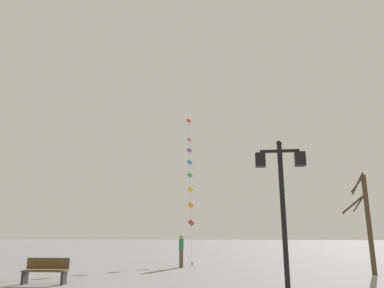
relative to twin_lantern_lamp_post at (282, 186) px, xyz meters
name	(u,v)px	position (x,y,z in m)	size (l,w,h in m)	color
ground_plane	(225,263)	(-2.10, 12.36, -3.04)	(160.00, 160.00, 0.00)	gray
twin_lantern_lamp_post	(282,186)	(0.00, 0.00, 0.00)	(1.39, 0.28, 4.37)	black
kite_train	(190,169)	(-4.82, 16.46, 3.51)	(1.89, 10.26, 12.17)	brown
kite_flyer	(181,250)	(-4.32, 9.47, -2.14)	(0.27, 0.62, 1.71)	brown
bare_tree	(367,218)	(4.58, 7.23, -0.59)	(1.18, 1.85, 4.54)	#4C3826
park_bench	(46,271)	(-8.19, 2.58, -2.59)	(1.62, 0.53, 0.89)	brown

